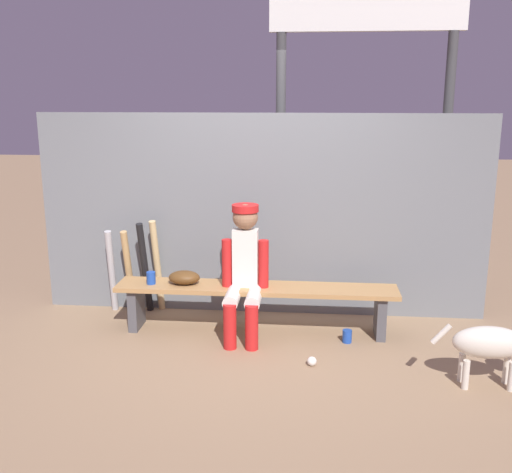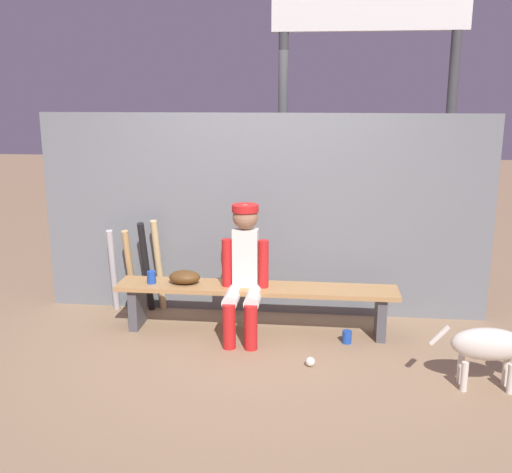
# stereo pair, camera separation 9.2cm
# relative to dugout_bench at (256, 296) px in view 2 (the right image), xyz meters

# --- Properties ---
(ground_plane) EXTENTS (30.00, 30.00, 0.00)m
(ground_plane) POSITION_rel_dugout_bench_xyz_m (0.00, 0.00, -0.34)
(ground_plane) COLOR #937556
(chainlink_fence) EXTENTS (4.24, 0.03, 1.91)m
(chainlink_fence) POSITION_rel_dugout_bench_xyz_m (0.00, 0.51, 0.62)
(chainlink_fence) COLOR slate
(chainlink_fence) RESTS_ON ground_plane
(dugout_bench) EXTENTS (2.48, 0.36, 0.43)m
(dugout_bench) POSITION_rel_dugout_bench_xyz_m (0.00, 0.00, 0.00)
(dugout_bench) COLOR #AD7F4C
(dugout_bench) RESTS_ON ground_plane
(player_seated) EXTENTS (0.41, 0.55, 1.16)m
(player_seated) POSITION_rel_dugout_bench_xyz_m (-0.09, -0.11, 0.29)
(player_seated) COLOR silver
(player_seated) RESTS_ON ground_plane
(baseball_glove) EXTENTS (0.28, 0.20, 0.12)m
(baseball_glove) POSITION_rel_dugout_bench_xyz_m (-0.64, 0.00, 0.15)
(baseball_glove) COLOR #593819
(baseball_glove) RESTS_ON dugout_bench
(bat_wood_natural) EXTENTS (0.10, 0.23, 0.92)m
(bat_wood_natural) POSITION_rel_dugout_bench_xyz_m (-0.99, 0.41, 0.13)
(bat_wood_natural) COLOR tan
(bat_wood_natural) RESTS_ON ground_plane
(bat_aluminum_black) EXTENTS (0.09, 0.25, 0.92)m
(bat_aluminum_black) POSITION_rel_dugout_bench_xyz_m (-1.10, 0.35, 0.12)
(bat_aluminum_black) COLOR black
(bat_aluminum_black) RESTS_ON ground_plane
(bat_wood_tan) EXTENTS (0.08, 0.24, 0.84)m
(bat_wood_tan) POSITION_rel_dugout_bench_xyz_m (-1.26, 0.34, 0.08)
(bat_wood_tan) COLOR tan
(bat_wood_tan) RESTS_ON ground_plane
(bat_aluminum_silver) EXTENTS (0.08, 0.20, 0.83)m
(bat_aluminum_silver) POSITION_rel_dugout_bench_xyz_m (-1.43, 0.36, 0.08)
(bat_aluminum_silver) COLOR #B7B7BC
(bat_aluminum_silver) RESTS_ON ground_plane
(baseball) EXTENTS (0.07, 0.07, 0.07)m
(baseball) POSITION_rel_dugout_bench_xyz_m (0.50, -0.65, -0.30)
(baseball) COLOR white
(baseball) RESTS_ON ground_plane
(cup_on_ground) EXTENTS (0.08, 0.08, 0.11)m
(cup_on_ground) POSITION_rel_dugout_bench_xyz_m (0.80, -0.17, -0.28)
(cup_on_ground) COLOR #1E47AD
(cup_on_ground) RESTS_ON ground_plane
(cup_on_bench) EXTENTS (0.08, 0.08, 0.11)m
(cup_on_bench) POSITION_rel_dugout_bench_xyz_m (-0.94, -0.02, 0.15)
(cup_on_bench) COLOR #1E47AD
(cup_on_bench) RESTS_ON dugout_bench
(scoreboard) EXTENTS (2.18, 0.27, 3.89)m
(scoreboard) POSITION_rel_dugout_bench_xyz_m (1.03, 1.22, 2.40)
(scoreboard) COLOR #3F3F42
(scoreboard) RESTS_ON ground_plane
(dog) EXTENTS (0.84, 0.20, 0.49)m
(dog) POSITION_rel_dugout_bench_xyz_m (1.82, -0.86, 0.00)
(dog) COLOR beige
(dog) RESTS_ON ground_plane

